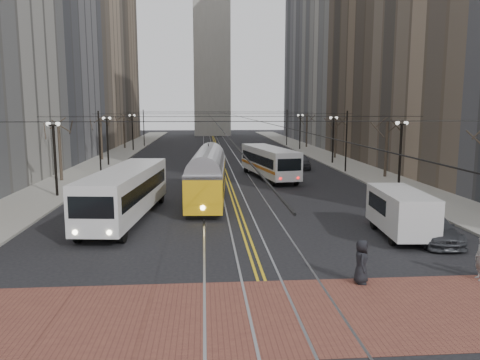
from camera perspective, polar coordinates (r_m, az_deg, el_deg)
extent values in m
plane|color=black|center=(20.15, 2.31, -11.23)|extent=(260.00, 260.00, 0.00)
cube|color=gray|center=(65.42, -15.66, 2.46)|extent=(5.00, 140.00, 0.15)
cube|color=gray|center=(66.44, 10.65, 2.73)|extent=(5.00, 140.00, 0.15)
cube|color=brown|center=(16.48, 4.01, -15.94)|extent=(25.00, 6.00, 0.01)
cube|color=gray|center=(64.21, -2.40, 2.61)|extent=(4.80, 130.00, 0.02)
cube|color=gold|center=(64.21, -2.40, 2.61)|extent=(0.42, 130.00, 0.01)
cube|color=slate|center=(69.58, -24.97, 16.33)|extent=(16.00, 20.00, 34.00)
cube|color=brown|center=(108.14, -17.45, 15.34)|extent=(16.00, 20.00, 40.00)
cube|color=brown|center=(71.22, 19.38, 16.45)|extent=(16.00, 20.00, 34.00)
cube|color=slate|center=(109.20, 10.72, 15.52)|extent=(16.00, 20.00, 40.00)
cube|color=#B2AFA5|center=(122.65, -3.50, 18.66)|extent=(9.00, 9.00, 56.00)
cylinder|color=black|center=(38.75, -21.60, 2.10)|extent=(0.20, 0.20, 5.60)
cylinder|color=black|center=(58.09, -15.83, 4.40)|extent=(0.20, 0.20, 5.60)
cylinder|color=black|center=(77.76, -12.95, 5.53)|extent=(0.20, 0.20, 5.60)
cylinder|color=black|center=(40.32, 18.92, 2.47)|extent=(0.20, 0.20, 5.60)
cylinder|color=black|center=(59.14, 11.27, 4.64)|extent=(0.20, 0.20, 5.60)
cylinder|color=black|center=(78.55, 7.33, 5.71)|extent=(0.20, 0.20, 5.60)
cylinder|color=#382D23|center=(46.95, -21.09, 3.19)|extent=(0.28, 0.28, 5.60)
cylinder|color=#382D23|center=(64.35, -16.54, 4.76)|extent=(0.28, 0.28, 5.60)
cylinder|color=#382D23|center=(82.01, -13.93, 5.65)|extent=(0.28, 0.28, 5.60)
cylinder|color=#382D23|center=(48.44, 17.38, 3.53)|extent=(0.28, 0.28, 5.60)
cylinder|color=#382D23|center=(65.45, 11.54, 5.01)|extent=(0.28, 0.28, 5.60)
cylinder|color=#382D23|center=(82.87, 8.13, 5.85)|extent=(0.28, 0.28, 5.60)
cylinder|color=black|center=(63.81, -3.79, 7.95)|extent=(0.03, 120.00, 0.03)
cylinder|color=black|center=(63.92, -1.08, 7.97)|extent=(0.03, 120.00, 0.03)
cylinder|color=black|center=(50.08, -16.74, 4.29)|extent=(0.16, 0.16, 6.60)
cylinder|color=black|center=(85.54, -11.65, 6.19)|extent=(0.16, 0.16, 6.60)
cylinder|color=black|center=(51.23, 12.83, 4.53)|extent=(0.16, 0.16, 6.60)
cylinder|color=black|center=(86.22, 5.73, 6.34)|extent=(0.16, 0.16, 6.60)
cube|color=silver|center=(29.83, -13.71, -1.73)|extent=(3.93, 12.85, 3.16)
cube|color=gold|center=(34.77, -3.94, -0.11)|extent=(3.16, 13.12, 3.06)
cube|color=white|center=(46.19, 3.54, 2.07)|extent=(4.47, 11.90, 3.04)
cube|color=silver|center=(26.62, 18.99, -3.94)|extent=(2.58, 5.80, 2.50)
imported|color=#43444B|center=(54.27, 7.42, 2.27)|extent=(2.38, 4.93, 1.62)
imported|color=#A7A9AF|center=(50.98, 5.23, 1.84)|extent=(1.78, 4.73, 1.54)
imported|color=#3D3F44|center=(26.43, 22.24, -5.42)|extent=(2.23, 4.98, 1.42)
imported|color=black|center=(19.31, 14.58, -9.60)|extent=(0.79, 0.99, 1.77)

